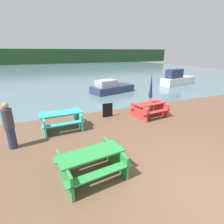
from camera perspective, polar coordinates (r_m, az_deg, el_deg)
ground_plane at (r=5.38m, az=29.72°, el=-22.52°), size 60.00×60.00×0.00m
water at (r=34.58m, az=-17.66°, el=12.75°), size 60.00×50.00×0.00m
far_treeline at (r=54.37m, az=-20.39°, el=16.64°), size 80.00×1.60×4.00m
picnic_table_green at (r=5.10m, az=-6.76°, el=-15.79°), size 1.96×1.58×0.74m
picnic_table_red at (r=9.68m, az=12.14°, el=1.23°), size 1.86×1.56×0.75m
picnic_table_teal at (r=8.17m, az=-16.17°, el=-2.24°), size 1.85×1.44×0.80m
umbrella_navy at (r=9.39m, az=12.66°, el=8.22°), size 0.21×0.21×2.31m
boat at (r=15.13m, az=-0.32°, el=7.96°), size 3.99×2.51×1.11m
boat_second at (r=19.95m, az=20.49°, el=10.03°), size 4.46×2.07×1.63m
person at (r=7.17m, az=-30.53°, el=-3.99°), size 0.35×0.35×1.73m
signboard at (r=9.38m, az=-1.47°, el=0.60°), size 0.55×0.08×0.75m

